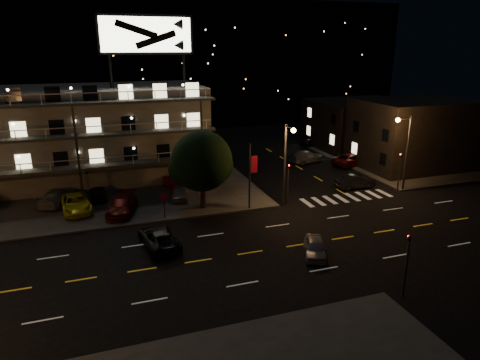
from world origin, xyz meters
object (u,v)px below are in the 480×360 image
object	(u,v)px
lot_car_4	(180,192)
tree	(201,163)
lot_car_2	(76,203)
side_car_0	(355,182)
lot_car_7	(58,196)
road_car_east	(315,247)
road_car_west	(159,238)

from	to	relation	value
lot_car_4	tree	bearing A→B (deg)	-52.37
lot_car_2	lot_car_4	world-z (taller)	lot_car_2
side_car_0	lot_car_7	bearing A→B (deg)	80.88
road_car_east	tree	bearing A→B (deg)	139.40
side_car_0	road_car_east	distance (m)	17.13
tree	lot_car_4	distance (m)	5.17
lot_car_4	side_car_0	world-z (taller)	side_car_0
tree	side_car_0	bearing A→B (deg)	2.28
lot_car_4	road_car_east	size ratio (longest dim) A/B	1.00
road_car_east	lot_car_7	bearing A→B (deg)	160.99
lot_car_7	road_car_west	bearing A→B (deg)	146.46
tree	lot_car_4	bearing A→B (deg)	115.18
road_car_west	tree	bearing A→B (deg)	-135.03
lot_car_2	road_car_east	distance (m)	22.51
tree	lot_car_7	bearing A→B (deg)	156.76
lot_car_7	side_car_0	bearing A→B (deg)	-165.65
road_car_east	road_car_west	bearing A→B (deg)	177.96
lot_car_2	side_car_0	size ratio (longest dim) A/B	1.23
lot_car_7	lot_car_2	bearing A→B (deg)	145.74
tree	lot_car_2	size ratio (longest dim) A/B	1.37
lot_car_4	road_car_east	distance (m)	16.66
tree	lot_car_4	size ratio (longest dim) A/B	1.98
lot_car_4	road_car_east	world-z (taller)	lot_car_4
road_car_east	lot_car_2	bearing A→B (deg)	162.97
lot_car_2	road_car_west	world-z (taller)	lot_car_2
side_car_0	road_car_west	xyz separation A→B (m)	(-22.33, -7.29, -0.00)
lot_car_4	side_car_0	xyz separation A→B (m)	(18.74, -2.52, -0.07)
side_car_0	lot_car_2	bearing A→B (deg)	85.50
lot_car_4	road_car_west	bearing A→B (deg)	-97.67
tree	side_car_0	world-z (taller)	tree
road_car_west	lot_car_7	bearing A→B (deg)	-64.44
lot_car_7	road_car_west	size ratio (longest dim) A/B	1.01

